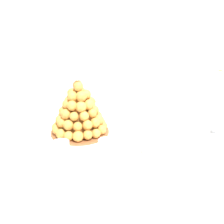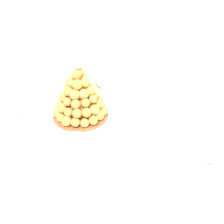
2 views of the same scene
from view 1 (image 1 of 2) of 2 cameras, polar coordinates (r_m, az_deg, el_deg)
The scene contains 10 objects.
buffet_table at distance 1.13m, azimuth 8.75°, elevation -10.49°, with size 1.46×0.86×0.75m.
serving_tray at distance 1.08m, azimuth -5.10°, elevation -5.64°, with size 0.61×0.39×0.02m.
croquembouche at distance 1.11m, azimuth -6.50°, elevation 0.26°, with size 0.23×0.23×0.24m.
dessert_cup_left at distance 1.02m, azimuth -18.48°, elevation -6.91°, with size 0.05×0.05×0.05m.
dessert_cup_mid_left at distance 0.98m, azimuth -9.97°, elevation -7.29°, with size 0.06×0.06×0.05m.
dessert_cup_centre at distance 0.98m, azimuth -1.12°, elevation -6.92°, with size 0.05×0.05×0.05m.
dessert_cup_mid_right at distance 0.99m, azimuth 7.59°, elevation -6.68°, with size 0.05×0.05×0.06m.
creme_brulee_ramekin at distance 1.13m, azimuth -16.98°, elevation -4.55°, with size 0.09×0.09×0.02m.
macaron_goblet at distance 1.16m, azimuth 20.09°, elevation 3.12°, with size 0.11×0.11×0.25m.
wine_glass at distance 1.20m, azimuth -4.18°, elevation 3.50°, with size 0.08×0.08×0.18m.
Camera 1 is at (-0.20, -0.95, 1.24)m, focal length 46.43 mm.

